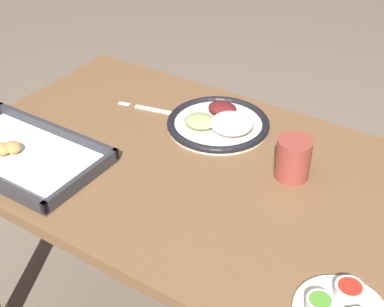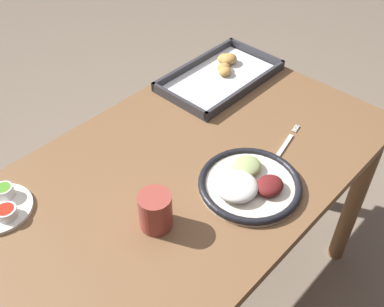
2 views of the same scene
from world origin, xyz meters
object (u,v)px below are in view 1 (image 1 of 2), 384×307
object	(u,v)px
dinner_plate	(220,123)
drinking_cup	(293,158)
fork	(158,111)
baking_tray	(14,153)

from	to	relation	value
dinner_plate	drinking_cup	distance (m)	0.26
fork	drinking_cup	xyz separation A→B (m)	(-0.43, 0.07, 0.05)
dinner_plate	drinking_cup	size ratio (longest dim) A/B	2.77
fork	drinking_cup	bearing A→B (deg)	158.60
fork	drinking_cup	world-z (taller)	drinking_cup
baking_tray	drinking_cup	world-z (taller)	drinking_cup
fork	dinner_plate	bearing A→B (deg)	173.79
dinner_plate	baking_tray	bearing A→B (deg)	47.95
dinner_plate	baking_tray	xyz separation A→B (m)	(0.35, 0.39, -0.00)
drinking_cup	fork	bearing A→B (deg)	-9.14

